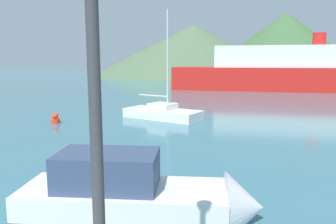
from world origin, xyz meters
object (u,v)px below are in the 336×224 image
motorboat_near (141,198)px  streetlamp (92,22)px  ferry_distant (317,71)px  buoy_marker (55,119)px  sailboat_inner (163,112)px

motorboat_near → streetlamp: bearing=-85.3°
ferry_distant → buoy_marker: ferry_distant is taller
streetlamp → ferry_distant: 44.27m
ferry_distant → buoy_marker: bearing=-127.0°
streetlamp → sailboat_inner: (-5.67, 18.12, -3.82)m
motorboat_near → buoy_marker: motorboat_near is taller
ferry_distant → buoy_marker: (-18.00, -29.42, -2.27)m
motorboat_near → sailboat_inner: bearing=93.6°
motorboat_near → sailboat_inner: size_ratio=0.86×
sailboat_inner → buoy_marker: 6.95m
sailboat_inner → buoy_marker: size_ratio=11.02×
sailboat_inner → motorboat_near: bearing=-58.1°
streetlamp → motorboat_near: size_ratio=0.91×
sailboat_inner → ferry_distant: bearing=79.4°
sailboat_inner → buoy_marker: (-5.83, -3.78, -0.15)m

